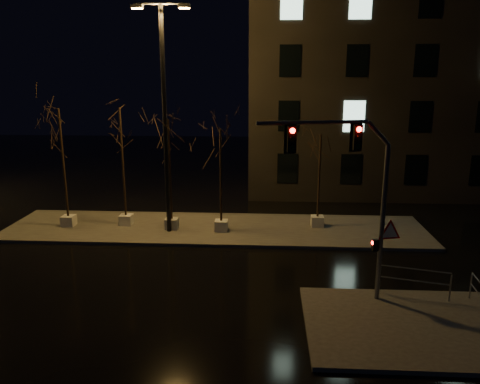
{
  "coord_description": "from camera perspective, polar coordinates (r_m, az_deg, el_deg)",
  "views": [
    {
      "loc": [
        2.67,
        -17.39,
        7.94
      ],
      "look_at": [
        1.47,
        3.18,
        2.8
      ],
      "focal_mm": 35.0,
      "sensor_mm": 36.0,
      "label": 1
    }
  ],
  "objects": [
    {
      "name": "ground",
      "position": [
        19.3,
        -5.0,
        -10.34
      ],
      "size": [
        90.0,
        90.0,
        0.0
      ],
      "primitive_type": "plane",
      "color": "black",
      "rests_on": "ground"
    },
    {
      "name": "tree_3",
      "position": [
        23.29,
        -2.39,
        4.88
      ],
      "size": [
        1.8,
        1.8,
        5.4
      ],
      "color": "silver",
      "rests_on": "median"
    },
    {
      "name": "streetlight_main",
      "position": [
        23.24,
        -9.21,
        10.36
      ],
      "size": [
        2.75,
        0.33,
        11.06
      ],
      "rotation": [
        0.0,
        0.0,
        0.01
      ],
      "color": "black",
      "rests_on": "median"
    },
    {
      "name": "traffic_signal_mast",
      "position": [
        16.12,
        14.0,
        0.74
      ],
      "size": [
        5.14,
        1.23,
        6.41
      ],
      "rotation": [
        0.0,
        0.0,
        0.23
      ],
      "color": "slate",
      "rests_on": "sidewalk_corner"
    },
    {
      "name": "median",
      "position": [
        24.82,
        -3.03,
        -4.49
      ],
      "size": [
        22.0,
        5.0,
        0.15
      ],
      "primitive_type": "cube",
      "color": "#43413C",
      "rests_on": "ground"
    },
    {
      "name": "sidewalk_corner",
      "position": [
        16.68,
        20.46,
        -15.09
      ],
      "size": [
        7.0,
        5.0,
        0.15
      ],
      "primitive_type": "cube",
      "color": "#43413C",
      "rests_on": "ground"
    },
    {
      "name": "tree_2",
      "position": [
        23.82,
        -8.66,
        5.75
      ],
      "size": [
        1.8,
        1.8,
        5.84
      ],
      "color": "silver",
      "rests_on": "median"
    },
    {
      "name": "guard_rail_a",
      "position": [
        18.2,
        20.41,
        -9.82
      ],
      "size": [
        2.44,
        0.69,
        1.09
      ],
      "rotation": [
        0.0,
        0.0,
        -0.26
      ],
      "color": "slate",
      "rests_on": "sidewalk_corner"
    },
    {
      "name": "tree_0",
      "position": [
        25.66,
        -21.01,
        6.47
      ],
      "size": [
        1.8,
        1.8,
        6.37
      ],
      "color": "silver",
      "rests_on": "median"
    },
    {
      "name": "building",
      "position": [
        37.16,
        21.6,
        12.38
      ],
      "size": [
        25.0,
        12.0,
        15.0
      ],
      "primitive_type": "cube",
      "color": "black",
      "rests_on": "ground"
    },
    {
      "name": "tree_4",
      "position": [
        24.41,
        9.73,
        4.42
      ],
      "size": [
        1.8,
        1.8,
        5.02
      ],
      "color": "silver",
      "rests_on": "median"
    },
    {
      "name": "tree_1",
      "position": [
        24.9,
        -14.3,
        6.82
      ],
      "size": [
        1.8,
        1.8,
        6.41
      ],
      "color": "silver",
      "rests_on": "median"
    }
  ]
}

